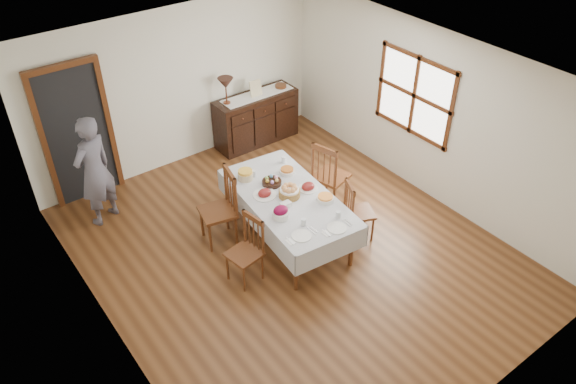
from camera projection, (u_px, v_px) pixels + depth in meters
ground at (292, 251)px, 7.73m from camera, size 6.00×6.00×0.00m
room_shell at (263, 139)px, 6.96m from camera, size 5.02×6.02×2.65m
dining_table at (288, 202)px, 7.57m from camera, size 1.29×2.22×0.73m
chair_left_near at (247, 249)px, 7.05m from camera, size 0.45×0.45×0.94m
chair_left_far at (221, 207)px, 7.61m from camera, size 0.55×0.55×1.11m
chair_right_near at (357, 210)px, 7.72m from camera, size 0.50×0.50×0.91m
chair_right_far at (329, 175)px, 8.24m from camera, size 0.57×0.57×1.10m
sideboard at (256, 119)px, 9.83m from camera, size 1.49×0.54×0.89m
person at (94, 168)px, 7.78m from camera, size 0.66×0.56×1.79m
bread_basket at (289, 191)px, 7.48m from camera, size 0.29×0.29×0.18m
egg_basket at (272, 182)px, 7.73m from camera, size 0.27×0.27×0.11m
ham_platter_a at (265, 194)px, 7.52m from camera, size 0.32×0.32×0.11m
ham_platter_b at (308, 187)px, 7.64m from camera, size 0.27×0.27×0.11m
beet_bowl at (281, 212)px, 7.12m from camera, size 0.23×0.23×0.16m
carrot_bowl at (287, 171)px, 7.94m from camera, size 0.22×0.22×0.08m
pineapple_bowl at (245, 175)px, 7.81m from camera, size 0.21×0.21×0.14m
casserole_dish at (325, 198)px, 7.42m from camera, size 0.23×0.23×0.08m
butter_dish at (286, 205)px, 7.31m from camera, size 0.15×0.10×0.07m
setting_left at (302, 231)px, 6.91m from camera, size 0.43×0.31×0.10m
setting_right at (337, 224)px, 7.03m from camera, size 0.43×0.31×0.10m
glass_far_a at (254, 173)px, 7.87m from camera, size 0.06×0.06×0.10m
glass_far_b at (284, 160)px, 8.16m from camera, size 0.07×0.07×0.10m
runner at (257, 95)px, 9.58m from camera, size 1.30×0.35×0.01m
table_lamp at (226, 84)px, 9.12m from camera, size 0.26×0.26×0.46m
picture_frame at (256, 88)px, 9.47m from camera, size 0.22×0.08×0.28m
deco_bowl at (281, 86)px, 9.79m from camera, size 0.20×0.20×0.06m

